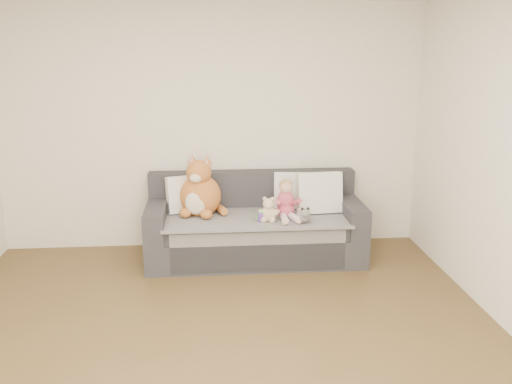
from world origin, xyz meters
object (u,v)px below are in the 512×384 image
(plush_cat, at_px, (200,192))
(toddler, at_px, (286,202))
(teddy_bear, at_px, (268,211))
(sippy_cup, at_px, (261,215))
(sofa, at_px, (254,228))

(plush_cat, bearing_deg, toddler, 5.20)
(teddy_bear, bearing_deg, sippy_cup, -162.52)
(sofa, xyz_separation_m, teddy_bear, (0.11, -0.28, 0.26))
(toddler, relative_size, sippy_cup, 3.17)
(toddler, height_order, plush_cat, plush_cat)
(sofa, relative_size, plush_cat, 3.42)
(sofa, height_order, sippy_cup, sofa)
(plush_cat, height_order, sippy_cup, plush_cat)
(plush_cat, bearing_deg, sofa, 16.00)
(plush_cat, xyz_separation_m, sippy_cup, (0.60, -0.30, -0.17))
(teddy_bear, height_order, sippy_cup, teddy_bear)
(sofa, xyz_separation_m, sippy_cup, (0.04, -0.29, 0.23))
(toddler, distance_m, sippy_cup, 0.30)
(teddy_bear, bearing_deg, plush_cat, 167.50)
(toddler, xyz_separation_m, plush_cat, (-0.86, 0.18, 0.07))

